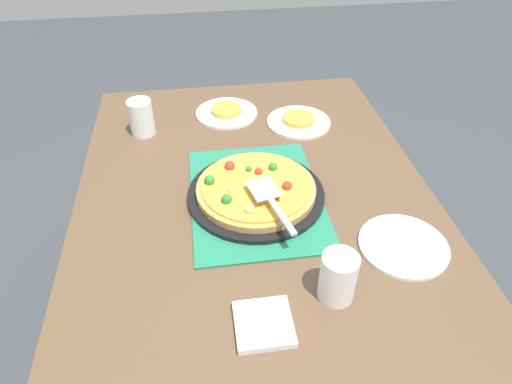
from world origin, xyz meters
name	(u,v)px	position (x,y,z in m)	size (l,w,h in m)	color
ground_plane	(256,345)	(0.00, 0.00, 0.00)	(8.00, 8.00, 0.00)	#3D4247
dining_table	(256,226)	(0.00, 0.00, 0.64)	(1.40, 1.00, 0.75)	brown
placemat	(256,197)	(0.00, 0.00, 0.75)	(0.48, 0.36, 0.01)	#237F5B
pizza_pan	(256,194)	(0.00, 0.00, 0.76)	(0.38, 0.38, 0.01)	black
pizza	(255,188)	(0.00, 0.00, 0.78)	(0.33, 0.33, 0.05)	tan
plate_near_left	(299,122)	(0.38, -0.20, 0.76)	(0.22, 0.22, 0.01)	white
plate_far_right	(227,113)	(0.47, 0.04, 0.76)	(0.22, 0.22, 0.01)	white
plate_side	(403,246)	(-0.24, -0.33, 0.76)	(0.22, 0.22, 0.01)	white
served_slice_left	(299,119)	(0.38, -0.20, 0.77)	(0.11, 0.11, 0.02)	gold
served_slice_right	(226,110)	(0.47, 0.04, 0.77)	(0.11, 0.11, 0.02)	gold
cup_near	(141,118)	(0.39, 0.33, 0.81)	(0.08, 0.08, 0.12)	white
cup_far	(338,277)	(-0.36, -0.13, 0.81)	(0.08, 0.08, 0.12)	white
pizza_server	(271,200)	(-0.09, -0.02, 0.82)	(0.23, 0.10, 0.01)	silver
napkin_stack	(264,324)	(-0.41, 0.04, 0.76)	(0.12, 0.12, 0.02)	white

